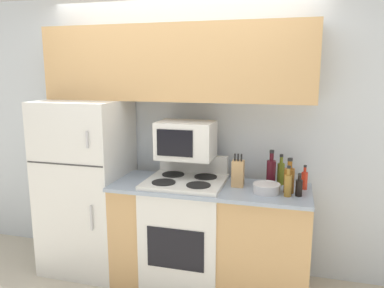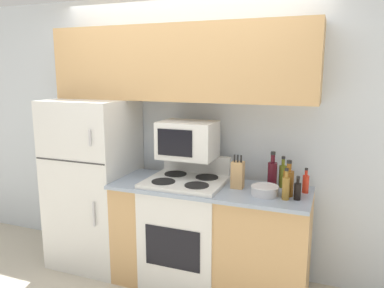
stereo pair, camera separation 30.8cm
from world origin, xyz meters
TOP-DOWN VIEW (x-y plane):
  - wall_back at (0.00, 0.70)m, footprint 8.00×0.05m
  - lower_cabinets at (0.37, 0.29)m, footprint 1.65×0.61m
  - refrigerator at (-0.82, 0.33)m, footprint 0.75×0.69m
  - upper_cabinets at (0.00, 0.50)m, footprint 2.39×0.34m
  - stove at (0.16, 0.28)m, footprint 0.66×0.60m
  - microwave at (0.13, 0.39)m, footprint 0.48×0.34m
  - knife_block at (0.60, 0.31)m, footprint 0.10×0.09m
  - bowl at (0.84, 0.21)m, footprint 0.22×0.22m
  - bottle_hot_sauce at (1.13, 0.38)m, footprint 0.05×0.05m
  - bottle_soy_sauce at (1.09, 0.19)m, footprint 0.05×0.05m
  - bottle_whiskey at (1.01, 0.26)m, footprint 0.08×0.08m
  - bottle_olive_oil at (0.94, 0.47)m, footprint 0.06×0.06m
  - bottle_wine_red at (0.86, 0.43)m, footprint 0.08×0.08m
  - bottle_vinegar at (1.01, 0.17)m, footprint 0.06×0.06m

SIDE VIEW (x-z plane):
  - lower_cabinets at x=0.37m, z-range 0.00..0.92m
  - stove at x=0.16m, z-range -0.06..1.05m
  - refrigerator at x=-0.82m, z-range 0.00..1.60m
  - bowl at x=0.84m, z-range 0.92..1.00m
  - bottle_soy_sauce at x=1.09m, z-range 0.90..1.08m
  - bottle_hot_sauce at x=1.13m, z-range 0.90..1.10m
  - bottle_vinegar at x=1.01m, z-range 0.89..1.13m
  - bottle_olive_oil at x=0.94m, z-range 0.89..1.15m
  - bottle_whiskey at x=1.01m, z-range 0.89..1.17m
  - knife_block at x=0.60m, z-range 0.89..1.17m
  - bottle_wine_red at x=0.86m, z-range 0.89..1.19m
  - wall_back at x=0.00m, z-range 0.00..2.55m
  - microwave at x=0.13m, z-range 1.12..1.44m
  - upper_cabinets at x=0.00m, z-range 1.60..2.25m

